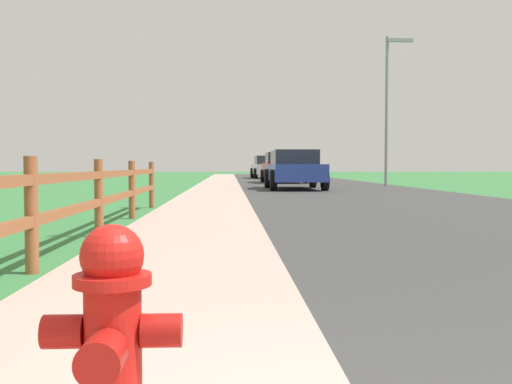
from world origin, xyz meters
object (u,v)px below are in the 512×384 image
object	(u,v)px
parked_suv_blue	(294,169)
parked_car_silver	(267,167)
fire_hydrant	(112,339)
parked_car_red	(283,168)
street_lamp	(389,98)

from	to	relation	value
parked_suv_blue	parked_car_silver	world-z (taller)	parked_car_silver
fire_hydrant	parked_suv_blue	size ratio (longest dim) A/B	0.15
fire_hydrant	parked_suv_blue	xyz separation A→B (m)	(2.83, 20.89, 0.39)
fire_hydrant	parked_car_silver	bearing A→B (deg)	85.68
parked_car_red	parked_car_silver	size ratio (longest dim) A/B	0.92
parked_suv_blue	parked_car_silver	distance (m)	19.09
parked_suv_blue	parked_car_red	bearing A→B (deg)	87.66
parked_car_silver	street_lamp	xyz separation A→B (m)	(4.23, -16.03, 3.03)
fire_hydrant	parked_car_silver	xyz separation A→B (m)	(3.02, 39.98, 0.40)
parked_suv_blue	parked_car_red	xyz separation A→B (m)	(0.34, 8.39, 0.01)
parked_suv_blue	parked_car_red	world-z (taller)	parked_car_red
fire_hydrant	parked_car_red	world-z (taller)	parked_car_red
parked_suv_blue	street_lamp	size ratio (longest dim) A/B	0.75
parked_suv_blue	parked_car_silver	size ratio (longest dim) A/B	1.00
parked_car_red	street_lamp	distance (m)	7.37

